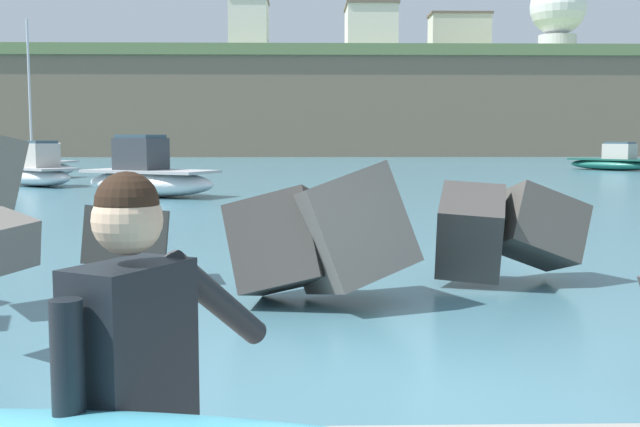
# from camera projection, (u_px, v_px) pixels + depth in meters

# --- Properties ---
(ground_plane) EXTENTS (400.00, 400.00, 0.00)m
(ground_plane) POSITION_uv_depth(u_px,v_px,m) (397.00, 375.00, 6.79)
(ground_plane) COLOR #42707F
(breakwater_jetty) EXTENTS (31.94, 7.04, 3.30)m
(breakwater_jetty) POSITION_uv_depth(u_px,v_px,m) (319.00, 220.00, 8.55)
(breakwater_jetty) COLOR #605B56
(breakwater_jetty) RESTS_ON ground
(boat_mid_left) EXTENTS (5.60, 4.29, 2.19)m
(boat_mid_left) POSITION_uv_depth(u_px,v_px,m) (149.00, 177.00, 27.10)
(boat_mid_left) COLOR white
(boat_mid_left) RESTS_ON ground
(boat_mid_centre) EXTENTS (5.81, 3.24, 8.14)m
(boat_mid_centre) POSITION_uv_depth(u_px,v_px,m) (25.00, 168.00, 39.83)
(boat_mid_centre) COLOR white
(boat_mid_centre) RESTS_ON ground
(boat_mid_right) EXTENTS (5.36, 5.75, 1.80)m
(boat_mid_right) POSITION_uv_depth(u_px,v_px,m) (614.00, 161.00, 48.42)
(boat_mid_right) COLOR #1E6656
(boat_mid_right) RESTS_ON ground
(boat_far_left) EXTENTS (4.52, 4.50, 1.96)m
(boat_far_left) POSITION_uv_depth(u_px,v_px,m) (38.00, 172.00, 32.78)
(boat_far_left) COLOR white
(boat_far_left) RESTS_ON ground
(headland_bluff) EXTENTS (107.71, 35.23, 11.81)m
(headland_bluff) POSITION_uv_depth(u_px,v_px,m) (409.00, 107.00, 97.13)
(headland_bluff) COLOR #756651
(headland_bluff) RESTS_ON ground
(radar_dome) EXTENTS (6.83, 6.83, 9.61)m
(radar_dome) POSITION_uv_depth(u_px,v_px,m) (558.00, 13.00, 93.48)
(radar_dome) COLOR silver
(radar_dome) RESTS_ON headland_bluff
(station_building_west) EXTENTS (8.03, 4.47, 6.43)m
(station_building_west) POSITION_uv_depth(u_px,v_px,m) (459.00, 38.00, 100.15)
(station_building_west) COLOR beige
(station_building_west) RESTS_ON headland_bluff
(station_building_central) EXTENTS (4.61, 6.34, 6.41)m
(station_building_central) POSITION_uv_depth(u_px,v_px,m) (249.00, 27.00, 89.57)
(station_building_central) COLOR silver
(station_building_central) RESTS_ON headland_bluff
(station_building_east) EXTENTS (6.19, 7.51, 6.03)m
(station_building_east) POSITION_uv_depth(u_px,v_px,m) (371.00, 31.00, 91.60)
(station_building_east) COLOR silver
(station_building_east) RESTS_ON headland_bluff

